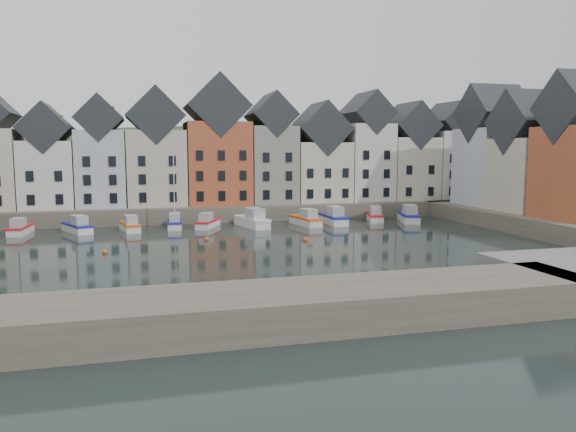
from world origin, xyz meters
name	(u,v)px	position (x,y,z in m)	size (l,w,h in m)	color
ground	(260,252)	(0.00, 0.00, 0.00)	(260.00, 260.00, 0.00)	black
far_quay	(216,209)	(0.00, 30.00, 1.00)	(90.00, 16.00, 2.00)	#514B3E
right_quay	(567,224)	(37.00, 3.00, 1.00)	(14.00, 54.00, 2.00)	#514B3E
near_wall	(161,317)	(-10.00, -22.00, 1.00)	(50.00, 6.00, 2.00)	#514B3E
hillside	(198,293)	(0.02, 56.00, -17.96)	(153.60, 70.40, 64.00)	#24371B
far_terrace	(239,154)	(3.21, 28.00, 8.88)	(72.37, 8.16, 17.78)	beige
right_terrace	(533,155)	(36.00, 8.07, 8.91)	(8.30, 24.25, 16.36)	#B4BEC8
mooring_buoys	(210,243)	(-4.00, 5.33, 0.15)	(20.50, 5.50, 0.50)	#D15918
boat_a	(20,229)	(-23.86, 18.10, 0.63)	(2.15, 5.60, 2.10)	silver
boat_b	(77,227)	(-17.70, 17.71, 0.68)	(4.07, 6.14, 2.27)	silver
boat_c	(130,226)	(-11.84, 17.35, 0.63)	(2.67, 5.77, 2.13)	silver
boat_d	(175,223)	(-6.58, 18.54, 0.68)	(2.12, 5.62, 10.53)	silver
boat_e	(208,223)	(-2.64, 18.02, 0.62)	(3.80, 5.61, 2.07)	silver
boat_f	(252,221)	(2.78, 17.06, 0.79)	(3.58, 7.20, 2.65)	silver
boat_g	(306,220)	(9.68, 16.85, 0.71)	(2.88, 6.42, 2.38)	silver
boat_h	(333,218)	(13.44, 17.25, 0.77)	(2.10, 6.71, 2.58)	silver
boat_i	(375,216)	(19.90, 18.61, 0.66)	(3.46, 6.09, 2.23)	silver
boat_j	(409,216)	(23.89, 16.63, 0.76)	(3.94, 6.99, 2.56)	silver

